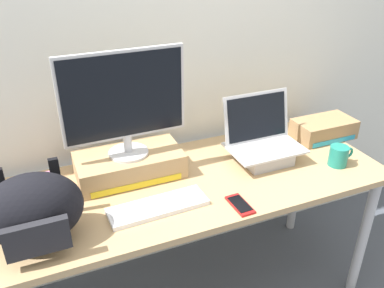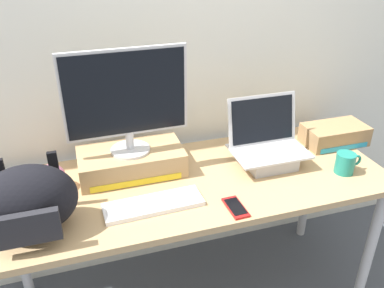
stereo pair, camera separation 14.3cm
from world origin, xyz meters
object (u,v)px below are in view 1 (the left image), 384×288
Objects in this scene: open_laptop at (263,148)px; toner_box_cyan at (324,129)px; toner_box_yellow at (130,165)px; plush_toy at (50,185)px; external_keyboard at (158,206)px; desktop_monitor at (124,102)px; cell_phone at (240,205)px; messenger_backpack at (33,210)px; coffee_mug at (339,156)px.

open_laptop is 1.09× the size of toner_box_cyan.
open_laptop is at bearing -10.01° from toner_box_yellow.
open_laptop is at bearing -4.27° from plush_toy.
external_keyboard is 3.43× the size of plush_toy.
desktop_monitor is 0.45m from external_keyboard.
cell_phone is at bearing -27.42° from plush_toy.
desktop_monitor reaches higher than external_keyboard.
toner_box_cyan is at bearing 10.25° from messenger_backpack.
plush_toy is 1.40m from toner_box_cyan.
messenger_backpack is 2.66× the size of coffee_mug.
toner_box_yellow is at bearing 6.27° from plush_toy.
desktop_monitor is at bearing -88.40° from toner_box_yellow.
plush_toy is at bearing 168.70° from coffee_mug.
toner_box_yellow reaches higher than coffee_mug.
coffee_mug reaches higher than cell_phone.
messenger_backpack reaches higher than external_keyboard.
toner_box_yellow is at bearing 170.26° from open_laptop.
open_laptop is at bearing -11.08° from desktop_monitor.
plush_toy is at bearing -179.72° from toner_box_cyan.
plush_toy is (-0.97, 0.07, -0.01)m from open_laptop.
open_laptop is (0.63, -0.11, -0.29)m from desktop_monitor.
coffee_mug is 1.30m from plush_toy.
plush_toy is (-0.35, -0.04, 0.00)m from toner_box_yellow.
coffee_mug is at bearing -30.79° from open_laptop.
toner_box_cyan is (1.40, 0.01, -0.01)m from plush_toy.
toner_box_cyan reaches higher than cell_phone.
desktop_monitor is at bearing 162.58° from coffee_mug.
plush_toy is at bearing -173.73° from toner_box_yellow.
cell_phone is (-0.58, -0.10, -0.04)m from coffee_mug.
toner_box_yellow is 1.06m from toner_box_cyan.
desktop_monitor is at bearing 178.38° from toner_box_cyan.
external_keyboard is at bearing 158.37° from cell_phone.
external_keyboard is 3.13× the size of coffee_mug.
desktop_monitor is at bearing 6.07° from plush_toy.
messenger_backpack reaches higher than toner_box_yellow.
desktop_monitor is at bearing 95.14° from external_keyboard.
open_laptop is 0.41m from cell_phone.
open_laptop is 2.43× the size of cell_phone.
open_laptop reaches higher than toner_box_cyan.
open_laptop is 2.95× the size of plush_toy.
messenger_backpack is 1.35m from coffee_mug.
toner_box_yellow is 3.64× the size of coffee_mug.
plush_toy is at bearing 75.40° from messenger_backpack.
toner_box_cyan is (0.43, 0.08, -0.02)m from open_laptop.
open_laptop is 0.62m from external_keyboard.
messenger_backpack reaches higher than coffee_mug.
desktop_monitor is 1.10m from toner_box_cyan.
desktop_monitor is 4.48× the size of plush_toy.
coffee_mug is (0.93, -0.29, -0.01)m from toner_box_yellow.
coffee_mug is 1.10× the size of plush_toy.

